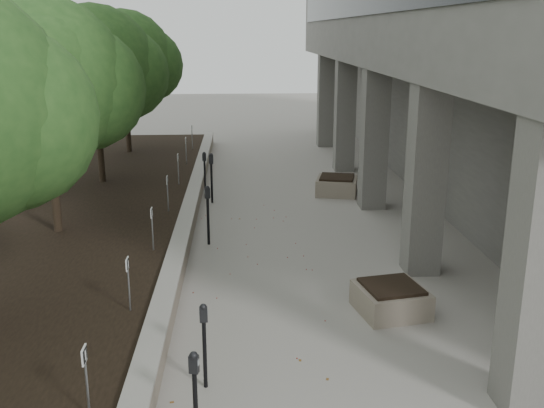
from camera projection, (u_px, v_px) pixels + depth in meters
name	position (u px, v px, depth m)	size (l,w,h in m)	color
retaining_wall	(187.00, 222.00, 15.85)	(0.39, 26.00, 0.50)	gray
planting_bed	(42.00, 226.00, 15.68)	(7.00, 26.00, 0.40)	black
crabapple_tree_3	(47.00, 117.00, 13.96)	(4.60, 4.00, 5.44)	#244C1D
crabapple_tree_4	(96.00, 95.00, 18.76)	(4.60, 4.00, 5.44)	#244C1D
crabapple_tree_5	(125.00, 82.00, 23.57)	(4.60, 4.00, 5.44)	#244C1D
parking_sign_2	(87.00, 382.00, 7.49)	(0.04, 0.22, 0.96)	black
parking_sign_3	(129.00, 285.00, 10.37)	(0.04, 0.22, 0.96)	black
parking_sign_4	(152.00, 229.00, 13.25)	(0.04, 0.22, 0.96)	black
parking_sign_5	(168.00, 194.00, 16.13)	(0.04, 0.22, 0.96)	black
parking_sign_6	(178.00, 169.00, 19.02)	(0.04, 0.22, 0.96)	black
parking_sign_7	(186.00, 151.00, 21.90)	(0.04, 0.22, 0.96)	black
parking_sign_8	(192.00, 137.00, 24.78)	(0.04, 0.22, 0.96)	black
parking_meter_1	(205.00, 346.00, 8.79)	(0.13, 0.09, 1.32)	black
parking_meter_2	(195.00, 401.00, 7.47)	(0.13, 0.09, 1.34)	black
parking_meter_3	(208.00, 215.00, 14.75)	(0.15, 0.10, 1.47)	black
parking_meter_4	(212.00, 178.00, 18.35)	(0.15, 0.11, 1.52)	black
parking_meter_5	(205.00, 173.00, 19.32)	(0.14, 0.10, 1.37)	black
planter_front	(391.00, 299.00, 11.27)	(1.16, 1.16, 0.54)	gray
planter_back	(337.00, 185.00, 19.47)	(1.24, 1.24, 0.58)	gray
berry_scatter	(259.00, 293.00, 12.16)	(3.30, 14.10, 0.02)	#98160B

